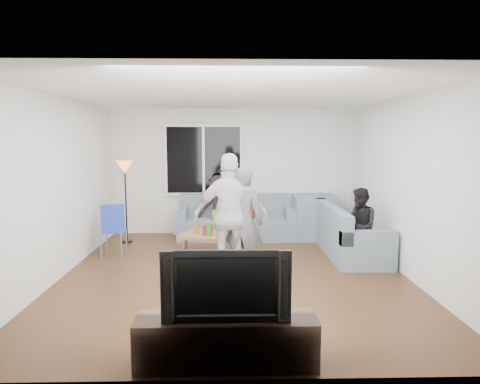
{
  "coord_description": "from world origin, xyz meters",
  "views": [
    {
      "loc": [
        -0.06,
        -6.05,
        2.01
      ],
      "look_at": [
        0.1,
        0.6,
        1.15
      ],
      "focal_mm": 31.6,
      "sensor_mm": 36.0,
      "label": 1
    }
  ],
  "objects_px": {
    "spectator_back": "(218,207)",
    "sofa_back_section": "(236,217)",
    "player_left": "(243,222)",
    "coffee_table": "(214,246)",
    "side_chair": "(114,231)",
    "player_right": "(231,216)",
    "television": "(226,282)",
    "floor_lamp": "(126,202)",
    "spectator_right": "(360,226)",
    "sofa_right_section": "(351,230)",
    "tv_console": "(226,341)"
  },
  "relations": [
    {
      "from": "spectator_back",
      "to": "sofa_back_section",
      "type": "bearing_deg",
      "value": 8.86
    },
    {
      "from": "player_left",
      "to": "spectator_back",
      "type": "bearing_deg",
      "value": -60.19
    },
    {
      "from": "coffee_table",
      "to": "side_chair",
      "type": "height_order",
      "value": "side_chair"
    },
    {
      "from": "player_right",
      "to": "television",
      "type": "distance_m",
      "value": 2.4
    },
    {
      "from": "floor_lamp",
      "to": "player_right",
      "type": "height_order",
      "value": "player_right"
    },
    {
      "from": "television",
      "to": "floor_lamp",
      "type": "bearing_deg",
      "value": 113.63
    },
    {
      "from": "coffee_table",
      "to": "spectator_back",
      "type": "xyz_separation_m",
      "value": [
        0.04,
        1.42,
        0.43
      ]
    },
    {
      "from": "side_chair",
      "to": "spectator_right",
      "type": "bearing_deg",
      "value": -24.31
    },
    {
      "from": "coffee_table",
      "to": "player_right",
      "type": "bearing_deg",
      "value": -74.11
    },
    {
      "from": "spectator_right",
      "to": "player_left",
      "type": "bearing_deg",
      "value": -80.25
    },
    {
      "from": "spectator_back",
      "to": "television",
      "type": "distance_m",
      "value": 4.81
    },
    {
      "from": "sofa_right_section",
      "to": "player_left",
      "type": "relative_size",
      "value": 1.24
    },
    {
      "from": "sofa_back_section",
      "to": "spectator_back",
      "type": "distance_m",
      "value": 0.41
    },
    {
      "from": "player_right",
      "to": "sofa_back_section",
      "type": "bearing_deg",
      "value": -93.0
    },
    {
      "from": "sofa_back_section",
      "to": "spectator_right",
      "type": "height_order",
      "value": "spectator_right"
    },
    {
      "from": "tv_console",
      "to": "sofa_back_section",
      "type": "bearing_deg",
      "value": 88.15
    },
    {
      "from": "coffee_table",
      "to": "tv_console",
      "type": "relative_size",
      "value": 0.69
    },
    {
      "from": "side_chair",
      "to": "player_left",
      "type": "relative_size",
      "value": 0.53
    },
    {
      "from": "floor_lamp",
      "to": "player_left",
      "type": "relative_size",
      "value": 0.97
    },
    {
      "from": "side_chair",
      "to": "spectator_right",
      "type": "distance_m",
      "value": 4.11
    },
    {
      "from": "sofa_right_section",
      "to": "television",
      "type": "relative_size",
      "value": 1.81
    },
    {
      "from": "player_right",
      "to": "spectator_right",
      "type": "xyz_separation_m",
      "value": [
        2.07,
        0.64,
        -0.29
      ]
    },
    {
      "from": "tv_console",
      "to": "television",
      "type": "xyz_separation_m",
      "value": [
        0.0,
        0.0,
        0.54
      ]
    },
    {
      "from": "player_right",
      "to": "spectator_right",
      "type": "bearing_deg",
      "value": -163.18
    },
    {
      "from": "sofa_right_section",
      "to": "tv_console",
      "type": "relative_size",
      "value": 1.25
    },
    {
      "from": "sofa_back_section",
      "to": "sofa_right_section",
      "type": "xyz_separation_m",
      "value": [
        1.96,
        -1.26,
        0.0
      ]
    },
    {
      "from": "sofa_back_section",
      "to": "player_right",
      "type": "distance_m",
      "value": 2.42
    },
    {
      "from": "spectator_right",
      "to": "sofa_back_section",
      "type": "bearing_deg",
      "value": -139.78
    },
    {
      "from": "sofa_right_section",
      "to": "coffee_table",
      "type": "xyz_separation_m",
      "value": [
        -2.35,
        -0.14,
        -0.22
      ]
    },
    {
      "from": "sofa_right_section",
      "to": "side_chair",
      "type": "xyz_separation_m",
      "value": [
        -4.07,
        0.05,
        0.01
      ]
    },
    {
      "from": "side_chair",
      "to": "spectator_right",
      "type": "height_order",
      "value": "spectator_right"
    },
    {
      "from": "sofa_right_section",
      "to": "television",
      "type": "xyz_separation_m",
      "value": [
        -2.11,
        -3.51,
        0.33
      ]
    },
    {
      "from": "player_right",
      "to": "tv_console",
      "type": "relative_size",
      "value": 1.12
    },
    {
      "from": "sofa_back_section",
      "to": "television",
      "type": "distance_m",
      "value": 4.78
    },
    {
      "from": "spectator_back",
      "to": "side_chair",
      "type": "bearing_deg",
      "value": -131.03
    },
    {
      "from": "sofa_back_section",
      "to": "spectator_back",
      "type": "xyz_separation_m",
      "value": [
        -0.35,
        0.03,
        0.21
      ]
    },
    {
      "from": "sofa_right_section",
      "to": "floor_lamp",
      "type": "xyz_separation_m",
      "value": [
        -4.07,
        0.96,
        0.36
      ]
    },
    {
      "from": "spectator_right",
      "to": "sofa_right_section",
      "type": "bearing_deg",
      "value": 171.74
    },
    {
      "from": "sofa_right_section",
      "to": "player_left",
      "type": "bearing_deg",
      "value": 119.99
    },
    {
      "from": "coffee_table",
      "to": "sofa_right_section",
      "type": "bearing_deg",
      "value": 3.31
    },
    {
      "from": "television",
      "to": "coffee_table",
      "type": "bearing_deg",
      "value": 93.96
    },
    {
      "from": "spectator_back",
      "to": "television",
      "type": "xyz_separation_m",
      "value": [
        0.2,
        -4.8,
        0.13
      ]
    },
    {
      "from": "spectator_right",
      "to": "tv_console",
      "type": "relative_size",
      "value": 0.76
    },
    {
      "from": "coffee_table",
      "to": "tv_console",
      "type": "bearing_deg",
      "value": -86.04
    },
    {
      "from": "spectator_back",
      "to": "spectator_right",
      "type": "bearing_deg",
      "value": -23.64
    },
    {
      "from": "player_left",
      "to": "player_right",
      "type": "relative_size",
      "value": 0.9
    },
    {
      "from": "coffee_table",
      "to": "spectator_right",
      "type": "bearing_deg",
      "value": -8.25
    },
    {
      "from": "coffee_table",
      "to": "floor_lamp",
      "type": "height_order",
      "value": "floor_lamp"
    },
    {
      "from": "spectator_right",
      "to": "television",
      "type": "xyz_separation_m",
      "value": [
        -2.11,
        -3.03,
        0.15
      ]
    },
    {
      "from": "player_left",
      "to": "coffee_table",
      "type": "bearing_deg",
      "value": -44.64
    }
  ]
}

